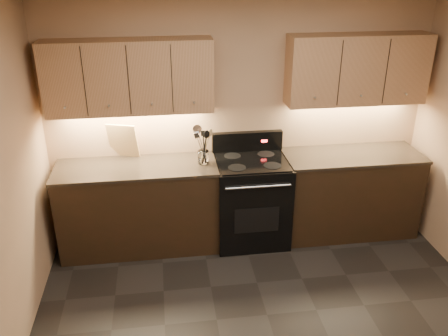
% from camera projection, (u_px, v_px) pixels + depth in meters
% --- Properties ---
extents(ceiling, '(4.00, 4.00, 0.00)m').
position_uv_depth(ceiling, '(302.00, 8.00, 2.65)').
color(ceiling, silver).
rests_on(ceiling, wall_back).
extents(wall_back, '(4.00, 0.04, 2.60)m').
position_uv_depth(wall_back, '(240.00, 117.00, 4.99)').
color(wall_back, tan).
rests_on(wall_back, ground).
extents(counter_left, '(1.62, 0.62, 0.93)m').
position_uv_depth(counter_left, '(139.00, 207.00, 4.93)').
color(counter_left, black).
rests_on(counter_left, ground).
extents(counter_right, '(1.46, 0.62, 0.93)m').
position_uv_depth(counter_right, '(349.00, 193.00, 5.22)').
color(counter_right, black).
rests_on(counter_right, ground).
extents(stove, '(0.76, 0.68, 1.14)m').
position_uv_depth(stove, '(251.00, 199.00, 5.06)').
color(stove, black).
rests_on(stove, ground).
extents(upper_cab_left, '(1.60, 0.30, 0.70)m').
position_uv_depth(upper_cab_left, '(129.00, 77.00, 4.51)').
color(upper_cab_left, tan).
rests_on(upper_cab_left, wall_back).
extents(upper_cab_right, '(1.44, 0.30, 0.70)m').
position_uv_depth(upper_cab_right, '(357.00, 69.00, 4.80)').
color(upper_cab_right, tan).
rests_on(upper_cab_right, wall_back).
extents(outlet_plate, '(0.08, 0.01, 0.12)m').
position_uv_depth(outlet_plate, '(116.00, 139.00, 4.90)').
color(outlet_plate, '#B2B5BA').
rests_on(outlet_plate, wall_back).
extents(utensil_crock, '(0.13, 0.13, 0.14)m').
position_uv_depth(utensil_crock, '(203.00, 157.00, 4.79)').
color(utensil_crock, white).
rests_on(utensil_crock, counter_left).
extents(cutting_board, '(0.33, 0.20, 0.38)m').
position_uv_depth(cutting_board, '(123.00, 141.00, 4.86)').
color(cutting_board, tan).
rests_on(cutting_board, counter_left).
extents(wooden_spoon, '(0.17, 0.12, 0.34)m').
position_uv_depth(wooden_spoon, '(201.00, 146.00, 4.72)').
color(wooden_spoon, tan).
rests_on(wooden_spoon, utensil_crock).
extents(black_spoon, '(0.11, 0.11, 0.35)m').
position_uv_depth(black_spoon, '(202.00, 146.00, 4.74)').
color(black_spoon, black).
rests_on(black_spoon, utensil_crock).
extents(black_turner, '(0.11, 0.20, 0.35)m').
position_uv_depth(black_turner, '(205.00, 147.00, 4.71)').
color(black_turner, black).
rests_on(black_turner, utensil_crock).
extents(steel_spatula, '(0.19, 0.10, 0.35)m').
position_uv_depth(steel_spatula, '(205.00, 146.00, 4.74)').
color(steel_spatula, silver).
rests_on(steel_spatula, utensil_crock).
extents(steel_skimmer, '(0.19, 0.17, 0.39)m').
position_uv_depth(steel_skimmer, '(206.00, 145.00, 4.71)').
color(steel_skimmer, silver).
rests_on(steel_skimmer, utensil_crock).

